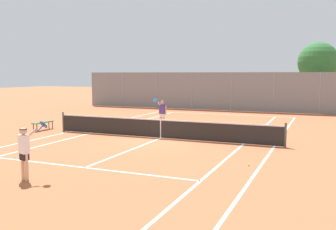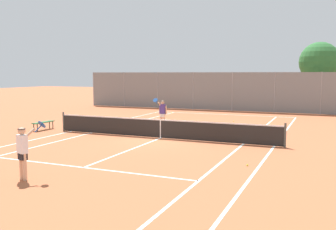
{
  "view_description": "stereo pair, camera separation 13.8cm",
  "coord_description": "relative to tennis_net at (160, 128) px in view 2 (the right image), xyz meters",
  "views": [
    {
      "loc": [
        7.45,
        -16.82,
        3.19
      ],
      "look_at": [
        -0.23,
        1.5,
        1.0
      ],
      "focal_mm": 40.0,
      "sensor_mm": 36.0,
      "label": 1
    },
    {
      "loc": [
        7.58,
        -16.76,
        3.19
      ],
      "look_at": [
        -0.23,
        1.5,
        1.0
      ],
      "focal_mm": 40.0,
      "sensor_mm": 36.0,
      "label": 2
    }
  ],
  "objects": [
    {
      "name": "loose_tennis_ball_1",
      "position": [
        5.11,
        -3.97,
        -0.48
      ],
      "size": [
        0.07,
        0.07,
        0.07
      ],
      "primitive_type": "sphere",
      "color": "#D1DB33",
      "rests_on": "ground"
    },
    {
      "name": "court_line_markings",
      "position": [
        0.0,
        0.0,
        -0.51
      ],
      "size": [
        11.1,
        23.9,
        0.01
      ],
      "color": "silver",
      "rests_on": "ground"
    },
    {
      "name": "loose_tennis_ball_0",
      "position": [
        -4.11,
        11.27,
        -0.48
      ],
      "size": [
        0.07,
        0.07,
        0.07
      ],
      "primitive_type": "sphere",
      "color": "#D1DB33",
      "rests_on": "ground"
    },
    {
      "name": "tree_behind_left",
      "position": [
        6.74,
        18.13,
        3.62
      ],
      "size": [
        3.42,
        3.42,
        5.92
      ],
      "color": "brown",
      "rests_on": "ground"
    },
    {
      "name": "back_fence",
      "position": [
        0.0,
        15.0,
        1.16
      ],
      "size": [
        28.45,
        0.08,
        3.35
      ],
      "color": "gray",
      "rests_on": "ground"
    },
    {
      "name": "loose_tennis_ball_2",
      "position": [
        1.85,
        7.82,
        -0.48
      ],
      "size": [
        0.07,
        0.07,
        0.07
      ],
      "primitive_type": "sphere",
      "color": "#D1DB33",
      "rests_on": "ground"
    },
    {
      "name": "courtside_bench",
      "position": [
        -7.3,
        -0.1,
        -0.1
      ],
      "size": [
        0.36,
        1.5,
        0.47
      ],
      "color": "#2D6638",
      "rests_on": "ground"
    },
    {
      "name": "ground_plane",
      "position": [
        0.0,
        0.0,
        -0.51
      ],
      "size": [
        120.0,
        120.0,
        0.0
      ],
      "primitive_type": "plane",
      "color": "#B25B38"
    },
    {
      "name": "player_near_side",
      "position": [
        -0.77,
        -8.33,
        0.42
      ],
      "size": [
        0.82,
        0.7,
        1.77
      ],
      "color": "#D8A884",
      "rests_on": "ground"
    },
    {
      "name": "player_far_left",
      "position": [
        -1.46,
        3.51,
        0.42
      ],
      "size": [
        0.62,
        0.76,
        1.77
      ],
      "color": "#D8A884",
      "rests_on": "ground"
    },
    {
      "name": "tennis_net",
      "position": [
        0.0,
        0.0,
        0.0
      ],
      "size": [
        12.0,
        0.1,
        1.07
      ],
      "color": "#474C47",
      "rests_on": "ground"
    }
  ]
}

